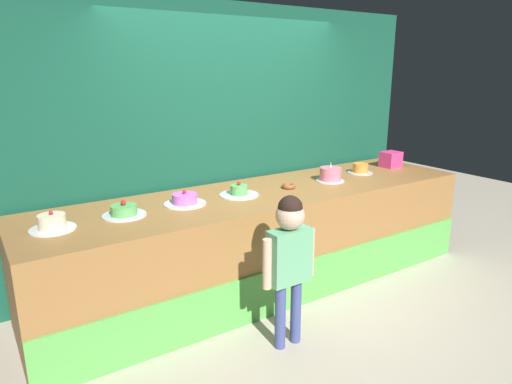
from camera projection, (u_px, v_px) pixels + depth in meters
name	position (u px, v px, depth m)	size (l,w,h in m)	color
ground_plane	(298.00, 305.00, 4.00)	(12.00, 12.00, 0.00)	#BCB29E
stage_platform	(264.00, 239.00, 4.30)	(4.29, 1.08, 0.92)	#9E6B38
curtain_backdrop	(229.00, 140.00, 4.59)	(4.64, 0.08, 2.63)	#144C38
child_figure	(289.00, 251.00, 3.24)	(0.45, 0.21, 1.17)	#3F4C8C
pink_box	(391.00, 159.00, 5.21)	(0.22, 0.18, 0.18)	#EE3882
donut	(289.00, 186.00, 4.29)	(0.13, 0.13, 0.04)	brown
cake_far_left	(52.00, 223.00, 3.19)	(0.32, 0.32, 0.14)	white
cake_left	(124.00, 211.00, 3.50)	(0.34, 0.34, 0.13)	silver
cake_center_left	(185.00, 200.00, 3.79)	(0.35, 0.35, 0.12)	white
cake_center_right	(239.00, 192.00, 4.05)	(0.35, 0.35, 0.13)	silver
cake_right	(330.00, 175.00, 4.56)	(0.28, 0.28, 0.20)	silver
cake_far_right	(360.00, 169.00, 4.91)	(0.27, 0.27, 0.11)	silver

